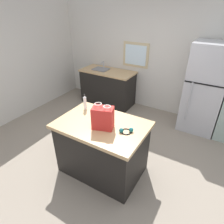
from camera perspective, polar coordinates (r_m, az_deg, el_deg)
The scene contains 9 objects.
ground at distance 3.56m, azimuth 0.26°, elevation -14.46°, with size 6.81×6.81×0.00m, color gray.
back_wall at distance 4.87m, azimuth 14.97°, elevation 15.22°, with size 5.68×0.13×2.69m.
kitchen_island at distance 3.14m, azimuth -2.86°, elevation -10.39°, with size 1.34×0.91×0.92m.
refrigerator at distance 4.42m, azimuth 25.59°, elevation 6.09°, with size 0.73×0.73×1.85m.
sink_counter at distance 5.31m, azimuth -1.30°, elevation 7.44°, with size 1.43×0.67×1.11m.
shopping_bag at distance 2.69m, azimuth -2.72°, elevation -1.72°, with size 0.33×0.26×0.37m.
small_box at distance 3.03m, azimuth -2.03°, elevation -0.44°, with size 0.17×0.10×0.09m, color beige.
bottle at distance 3.22m, azimuth -7.97°, elevation 2.81°, with size 0.05×0.05×0.27m.
ear_defenders at distance 2.68m, azimuth 4.19°, elevation -5.50°, with size 0.21×0.21×0.06m.
Camera 1 is at (1.30, -2.20, 2.48)m, focal length 31.03 mm.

